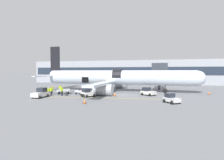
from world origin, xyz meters
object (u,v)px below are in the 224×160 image
ground_crew_loader_b (51,91)px  baggage_tug_spare (41,93)px  ground_crew_driver (60,89)px  ground_crew_supervisor (43,91)px  baggage_cart_loading (64,91)px  suitcase_on_tarmac_upright (67,94)px  baggage_tug_lead (148,92)px  baggage_tug_mid (171,99)px  baggage_tug_rear (88,93)px  airplane (116,78)px  ground_crew_helper (62,91)px  ground_crew_loader_a (48,91)px  ground_crew_marshal (52,89)px  baggage_cart_queued (82,92)px

ground_crew_loader_b → baggage_tug_spare: bearing=-85.0°
ground_crew_loader_b → ground_crew_driver: ground_crew_driver is taller
ground_crew_supervisor → ground_crew_loader_b: bearing=36.2°
ground_crew_loader_b → ground_crew_supervisor: 1.53m
baggage_cart_loading → suitcase_on_tarmac_upright: baggage_cart_loading is taller
baggage_tug_lead → baggage_tug_mid: 8.67m
baggage_tug_rear → baggage_cart_loading: bearing=157.8°
airplane → baggage_tug_rear: 10.95m
baggage_tug_lead → baggage_tug_rear: baggage_tug_rear is taller
baggage_tug_spare → ground_crew_helper: size_ratio=1.77×
ground_crew_loader_b → baggage_tug_lead: bearing=12.3°
baggage_tug_mid → ground_crew_supervisor: (-24.33, 2.66, 0.18)m
ground_crew_helper → ground_crew_driver: bearing=125.2°
baggage_tug_mid → suitcase_on_tarmac_upright: 19.80m
airplane → ground_crew_loader_b: airplane is taller
baggage_tug_rear → baggage_cart_loading: size_ratio=0.79×
baggage_tug_lead → ground_crew_loader_a: baggage_tug_lead is taller
baggage_tug_lead → baggage_tug_mid: baggage_tug_lead is taller
baggage_cart_loading → ground_crew_marshal: ground_crew_marshal is taller
baggage_tug_lead → baggage_tug_rear: size_ratio=1.12×
ground_crew_supervisor → baggage_tug_spare: bearing=-61.3°
baggage_cart_loading → ground_crew_loader_a: 3.42m
ground_crew_helper → ground_crew_loader_a: bearing=-165.0°
ground_crew_loader_b → suitcase_on_tarmac_upright: ground_crew_loader_b is taller
ground_crew_driver → ground_crew_supervisor: (-0.99, -4.69, -0.10)m
baggage_cart_queued → baggage_tug_lead: bearing=7.5°
ground_crew_loader_a → ground_crew_driver: 4.93m
baggage_tug_rear → ground_crew_marshal: bearing=163.8°
baggage_cart_queued → baggage_tug_spare: bearing=-131.0°
baggage_tug_mid → ground_crew_loader_a: 23.05m
airplane → ground_crew_loader_b: size_ratio=23.62×
baggage_tug_mid → ground_crew_loader_a: ground_crew_loader_a is taller
baggage_tug_lead → ground_crew_driver: (-19.48, -0.42, 0.22)m
baggage_cart_loading → ground_crew_supervisor: bearing=-137.4°
baggage_cart_queued → ground_crew_marshal: 6.82m
baggage_tug_mid → suitcase_on_tarmac_upright: baggage_tug_mid is taller
baggage_tug_mid → ground_crew_driver: (-23.34, 7.34, 0.27)m
ground_crew_marshal → ground_crew_supervisor: bearing=-93.2°
ground_crew_loader_a → suitcase_on_tarmac_upright: 3.60m
baggage_tug_spare → ground_crew_supervisor: (-1.57, 2.86, 0.04)m
baggage_tug_spare → baggage_cart_queued: (5.38, 6.20, -0.31)m
ground_crew_loader_b → ground_crew_marshal: 2.20m
baggage_tug_lead → baggage_tug_rear: 11.98m
ground_crew_supervisor → ground_crew_helper: size_ratio=0.83×
baggage_tug_mid → ground_crew_supervisor: size_ratio=1.85×
baggage_tug_lead → airplane: bearing=146.3°
baggage_cart_loading → ground_crew_helper: (0.95, -2.32, 0.42)m
baggage_tug_spare → ground_crew_loader_b: bearing=95.0°
ground_crew_supervisor → ground_crew_marshal: size_ratio=0.92×
baggage_tug_rear → ground_crew_supervisor: baggage_tug_rear is taller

